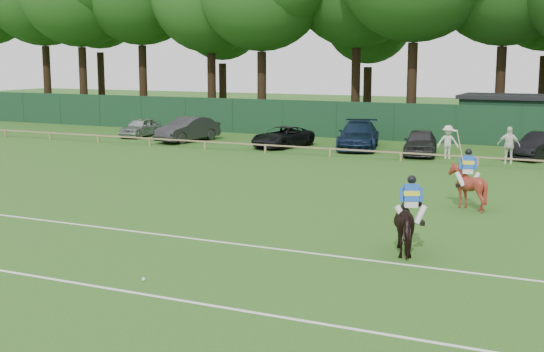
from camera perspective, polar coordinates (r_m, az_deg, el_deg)
The scene contains 19 objects.
ground at distance 23.04m, azimuth -4.32°, elevation -4.45°, with size 160.00×160.00×0.00m, color #1E4C14.
horse_dark at distance 20.78m, azimuth 10.80°, elevation -3.74°, with size 0.91×1.99×1.68m, color black.
horse_chestnut at distance 27.33m, azimuth 15.05°, elevation -0.80°, with size 1.33×1.49×1.64m, color maroon.
sedan_silver at distance 51.13m, azimuth -10.28°, elevation 3.77°, with size 1.53×3.81×1.30m, color #A7A9AC.
sedan_grey at distance 47.79m, azimuth -6.64°, elevation 3.65°, with size 1.67×4.79×1.58m, color #2A2A2C.
suv_black at distance 44.49m, azimuth 0.83°, elevation 3.08°, with size 2.08×4.51×1.25m, color black.
sedan_navy at distance 43.99m, azimuth 6.79°, elevation 3.19°, with size 2.28×5.61×1.63m, color #13233E.
hatch_grey at distance 41.65m, azimuth 11.57°, elevation 2.61°, with size 1.73×4.30×1.47m, color #2C2C2E.
estate_black at distance 41.94m, azimuth 20.39°, elevation 2.24°, with size 1.52×4.35×1.43m, color black.
spectator_left at distance 40.62m, azimuth 13.63°, elevation 2.61°, with size 1.17×0.67×1.81m, color beige.
spectator_mid at distance 39.51m, azimuth 18.07°, elevation 2.32°, with size 1.13×0.47×1.93m, color white.
rider_dark at distance 20.62m, azimuth 10.87°, elevation -1.72°, with size 0.91×0.56×1.41m.
rider_chestnut at distance 27.20m, azimuth 15.11°, elevation 0.74°, with size 0.97×0.51×2.05m.
polo_ball at distance 18.42m, azimuth -10.04°, elevation -7.98°, with size 0.09×0.09×0.09m, color silver.
pitch_lines at distance 20.18m, azimuth -9.26°, elevation -6.54°, with size 60.00×5.10×0.01m.
pitch_rail at distance 39.37m, azimuth 8.69°, elevation 1.89°, with size 62.10×0.10×0.50m.
perimeter_fence at distance 47.94m, azimuth 11.81°, elevation 4.09°, with size 92.08×0.08×2.50m.
utility_shed at distance 49.86m, azimuth 19.37°, elevation 4.28°, with size 8.40×4.40×3.04m.
tree_row at distance 55.47m, azimuth 15.72°, elevation 3.33°, with size 96.00×12.00×21.00m, color #26561C, non-canonical shape.
Camera 1 is at (11.08, -19.44, 5.49)m, focal length 48.00 mm.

